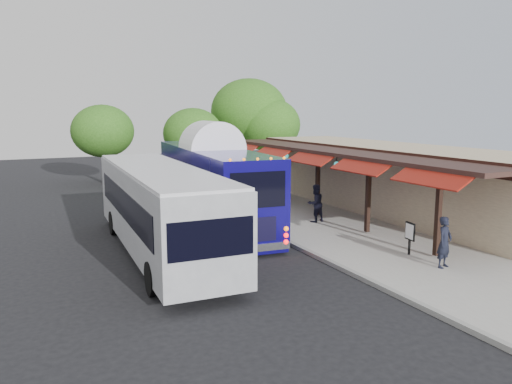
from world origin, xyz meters
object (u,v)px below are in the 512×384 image
ped_a (445,242)px  ped_b (315,203)px  coach_bus (212,181)px  ped_c (248,194)px  city_bus (159,206)px  ped_d (237,179)px  sign_board (410,233)px

ped_a → ped_b: size_ratio=0.97×
coach_bus → ped_c: size_ratio=7.97×
city_bus → ped_d: (8.43, 11.84, -0.92)m
coach_bus → city_bus: bearing=-128.9°
coach_bus → ped_a: (4.55, -10.18, -1.09)m
city_bus → ped_a: size_ratio=7.09×
city_bus → ped_c: 8.99m
city_bus → ped_d: bearing=56.8°
ped_b → sign_board: 6.23m
ped_b → ped_c: ped_b is taller
ped_d → sign_board: (-0.28, -16.64, 0.05)m
city_bus → sign_board: size_ratio=10.25×
city_bus → sign_board: city_bus is taller
coach_bus → ped_c: (2.99, 2.36, -1.19)m
city_bus → ped_d: 14.57m
coach_bus → ped_c: 3.99m
ped_c → ped_d: size_ratio=1.00×
ped_a → sign_board: 1.68m
city_bus → ped_c: bearing=44.9°
coach_bus → ped_d: 9.55m
ped_a → ped_d: bearing=71.7°
coach_bus → ped_b: bearing=-22.1°
ped_a → ped_b: 7.91m
ped_d → sign_board: bearing=103.8°
ped_d → sign_board: 16.64m
coach_bus → ped_d: (4.85, 8.14, -1.19)m
city_bus → ped_a: bearing=-36.3°
coach_bus → ped_d: size_ratio=8.01×
ped_b → city_bus: bearing=2.5°
city_bus → ped_b: size_ratio=6.90×
ped_a → coach_bus: bearing=96.7°
city_bus → sign_board: 9.50m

